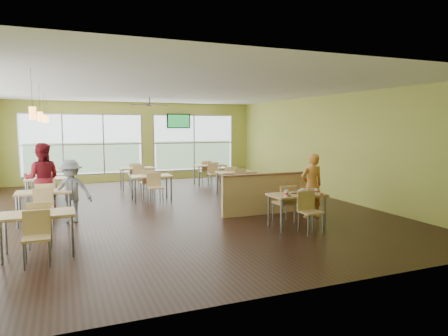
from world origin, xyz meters
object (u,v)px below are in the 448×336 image
(main_table, at_px, (297,199))
(food_basket, at_px, (313,190))
(man_plaid, at_px, (312,185))
(half_wall_divider, at_px, (266,194))

(main_table, xyz_separation_m, food_basket, (0.52, 0.13, 0.15))
(main_table, relative_size, food_basket, 5.96)
(main_table, distance_m, food_basket, 0.56)
(man_plaid, height_order, food_basket, man_plaid)
(half_wall_divider, bearing_deg, main_table, -90.00)
(half_wall_divider, relative_size, man_plaid, 1.52)
(main_table, xyz_separation_m, man_plaid, (0.87, 0.70, 0.16))
(food_basket, bearing_deg, man_plaid, 58.23)
(main_table, bearing_deg, food_basket, 14.22)
(half_wall_divider, distance_m, food_basket, 1.44)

